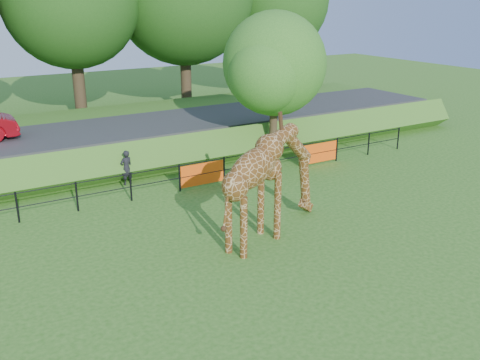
% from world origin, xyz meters
% --- Properties ---
extents(ground, '(90.00, 90.00, 0.00)m').
position_xyz_m(ground, '(0.00, 0.00, 0.00)').
color(ground, '#2E6519').
rests_on(ground, ground).
extents(giraffe, '(4.89, 2.65, 3.50)m').
position_xyz_m(giraffe, '(2.84, 2.83, 1.75)').
color(giraffe, '#5B3412').
rests_on(giraffe, ground).
extents(perimeter_fence, '(28.07, 0.10, 1.10)m').
position_xyz_m(perimeter_fence, '(0.00, 8.00, 0.55)').
color(perimeter_fence, black).
rests_on(perimeter_fence, ground).
extents(embankment, '(40.00, 9.00, 1.30)m').
position_xyz_m(embankment, '(0.00, 15.50, 0.65)').
color(embankment, '#2E6519').
rests_on(embankment, ground).
extents(road, '(40.00, 5.00, 0.12)m').
position_xyz_m(road, '(0.00, 14.00, 1.36)').
color(road, '#2C2B2E').
rests_on(road, embankment).
extents(visitor, '(0.59, 0.45, 1.43)m').
position_xyz_m(visitor, '(0.50, 9.85, 0.71)').
color(visitor, black).
rests_on(visitor, ground).
extents(tree_east, '(5.40, 4.71, 6.76)m').
position_xyz_m(tree_east, '(7.60, 9.63, 4.28)').
color(tree_east, '#332517').
rests_on(tree_east, ground).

